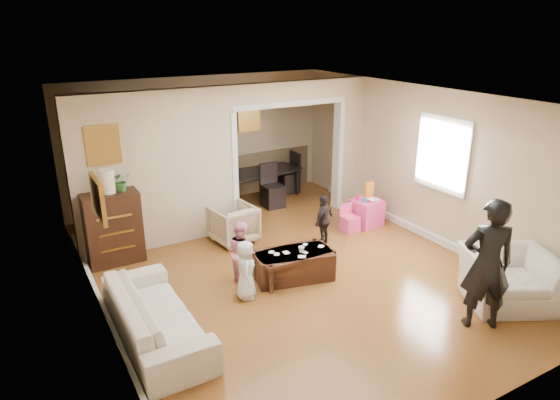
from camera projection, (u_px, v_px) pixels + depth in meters
floor at (286, 267)px, 7.65m from camera, size 7.00×7.00×0.00m
partition_left at (158, 171)px, 8.04m from camera, size 2.75×0.18×2.60m
partition_right at (348, 144)px, 9.84m from camera, size 0.55×0.18×2.60m
partition_header at (289, 91)px, 8.81m from camera, size 2.22×0.18×0.35m
window_pane at (443, 154)px, 8.07m from camera, size 0.03×0.95×1.10m
framed_art_partition at (103, 145)px, 7.38m from camera, size 0.45×0.03×0.55m
framed_art_sofa_wall at (98, 199)px, 5.28m from camera, size 0.03×0.55×0.40m
framed_art_alcove at (249, 117)px, 10.40m from camera, size 0.45×0.03×0.55m
sofa at (156, 315)px, 5.86m from camera, size 0.83×2.12×0.62m
armchair_back at (233, 224)px, 8.46m from camera, size 0.78×0.79×0.65m
armchair_front at (508, 278)px, 6.60m from camera, size 1.42×1.37×0.72m
dresser at (113, 228)px, 7.67m from camera, size 0.84×0.47×1.15m
table_lamp at (107, 181)px, 7.41m from camera, size 0.22×0.22×0.36m
potted_plant at (121, 181)px, 7.51m from camera, size 0.28×0.25×0.32m
coffee_table at (293, 265)px, 7.27m from camera, size 1.22×0.81×0.42m
coffee_cup at (301, 249)px, 7.19m from camera, size 0.11×0.11×0.08m
play_table at (366, 212)px, 9.21m from camera, size 0.56×0.56×0.49m
cereal_box at (369, 190)px, 9.21m from camera, size 0.21×0.09×0.30m
cyan_cup at (364, 200)px, 9.02m from camera, size 0.08×0.08×0.08m
toy_block at (358, 198)px, 9.16m from camera, size 0.10×0.09×0.05m
play_bowl at (373, 200)px, 9.04m from camera, size 0.22×0.22×0.05m
dining_table at (258, 184)px, 10.61m from camera, size 1.88×1.22×0.62m
adult_person at (487, 264)px, 5.92m from camera, size 0.74×0.66×1.69m
child_kneel_a at (246, 270)px, 6.68m from camera, size 0.41×0.48×0.84m
child_kneel_b at (241, 252)px, 7.10m from camera, size 0.40×0.49×0.93m
child_toddler at (324, 220)px, 8.29m from camera, size 0.57×0.43×0.90m
craft_papers at (295, 252)px, 7.21m from camera, size 0.86×0.47×0.00m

